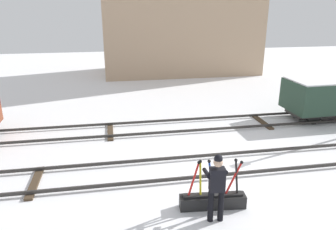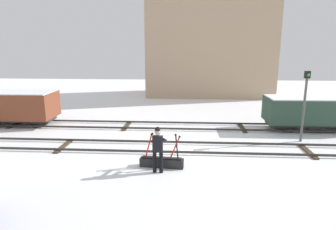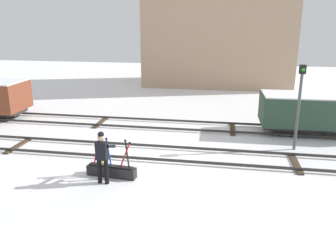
% 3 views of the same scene
% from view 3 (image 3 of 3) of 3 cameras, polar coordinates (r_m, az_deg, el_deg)
% --- Properties ---
extents(ground_plane, '(60.00, 60.00, 0.00)m').
position_cam_3_polar(ground_plane, '(14.05, -3.43, -6.73)').
color(ground_plane, white).
extents(track_main_line, '(44.00, 1.94, 0.18)m').
position_cam_3_polar(track_main_line, '(14.00, -3.44, -6.30)').
color(track_main_line, '#2D2B28').
rests_on(track_main_line, ground_plane).
extents(track_siding_near, '(44.00, 1.94, 0.18)m').
position_cam_3_polar(track_siding_near, '(17.61, -0.61, -1.61)').
color(track_siding_near, '#2D2B28').
rests_on(track_siding_near, ground_plane).
extents(switch_lever_frame, '(1.83, 0.53, 1.45)m').
position_cam_3_polar(switch_lever_frame, '(12.26, -9.57, -9.13)').
color(switch_lever_frame, black).
rests_on(switch_lever_frame, ground_plane).
extents(rail_worker, '(0.58, 0.74, 1.86)m').
position_cam_3_polar(rail_worker, '(11.52, -11.10, -6.53)').
color(rail_worker, black).
rests_on(rail_worker, ground_plane).
extents(signal_post, '(0.24, 0.32, 3.65)m').
position_cam_3_polar(signal_post, '(14.91, 21.45, 2.59)').
color(signal_post, '#4C4C4C').
rests_on(signal_post, ground_plane).
extents(apartment_building, '(12.30, 5.54, 13.04)m').
position_cam_3_polar(apartment_building, '(29.26, 8.67, 17.90)').
color(apartment_building, tan).
rests_on(apartment_building, ground_plane).
extents(freight_car_mid_siding, '(5.28, 2.18, 1.96)m').
position_cam_3_polar(freight_car_mid_siding, '(17.64, 23.98, 0.59)').
color(freight_car_mid_siding, '#2D2B28').
rests_on(freight_car_mid_siding, ground_plane).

